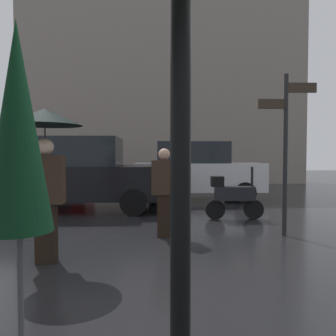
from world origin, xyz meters
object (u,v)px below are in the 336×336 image
at_px(parked_car_distant, 80,173).
at_px(street_signpost, 286,138).
at_px(folded_patio_umbrella_far, 18,141).
at_px(parked_scooter, 233,196).
at_px(parked_car_left, 197,171).
at_px(pedestrian_with_bag, 165,187).
at_px(parked_car_right, 29,169).
at_px(pedestrian_with_umbrella, 45,143).

relative_size(parked_car_distant, street_signpost, 1.48).
xyz_separation_m(folded_patio_umbrella_far, parked_scooter, (2.56, 5.66, -1.04)).
bearing_deg(parked_car_left, folded_patio_umbrella_far, 89.83).
height_order(folded_patio_umbrella_far, parked_car_distant, folded_patio_umbrella_far).
xyz_separation_m(parked_car_distant, street_signpost, (4.50, -2.98, 0.81)).
bearing_deg(pedestrian_with_bag, parked_car_right, 4.95).
xyz_separation_m(folded_patio_umbrella_far, pedestrian_with_bag, (0.94, 4.06, -0.67)).
relative_size(parked_car_left, parked_car_distant, 0.94).
bearing_deg(parked_car_right, pedestrian_with_bag, -70.39).
height_order(pedestrian_with_bag, parked_car_left, parked_car_left).
xyz_separation_m(parked_scooter, street_signpost, (0.63, -1.58, 1.26)).
distance_m(parked_scooter, parked_car_distant, 4.14).
distance_m(parked_scooter, parked_car_right, 8.68).
bearing_deg(folded_patio_umbrella_far, parked_car_left, 76.89).
relative_size(pedestrian_with_bag, parked_car_distant, 0.37).
bearing_deg(parked_car_left, pedestrian_with_umbrella, 78.89).
bearing_deg(parked_car_distant, parked_scooter, -11.10).
distance_m(folded_patio_umbrella_far, parked_car_right, 11.83).
height_order(folded_patio_umbrella_far, parked_scooter, folded_patio_umbrella_far).
bearing_deg(pedestrian_with_umbrella, pedestrian_with_bag, -0.29).
xyz_separation_m(pedestrian_with_umbrella, street_signpost, (3.93, 1.45, 0.15)).
relative_size(pedestrian_with_umbrella, pedestrian_with_bag, 1.32).
bearing_deg(pedestrian_with_umbrella, street_signpost, -20.32).
distance_m(parked_car_left, parked_car_distant, 3.90).
height_order(pedestrian_with_umbrella, parked_car_left, pedestrian_with_umbrella).
height_order(pedestrian_with_bag, parked_scooter, pedestrian_with_bag).
height_order(pedestrian_with_umbrella, street_signpost, street_signpost).
height_order(parked_car_left, street_signpost, street_signpost).
distance_m(parked_car_left, street_signpost, 5.07).
distance_m(parked_scooter, parked_car_left, 3.36).
xyz_separation_m(folded_patio_umbrella_far, parked_car_left, (2.09, 8.96, -0.60)).
bearing_deg(folded_patio_umbrella_far, pedestrian_with_umbrella, 105.78).
bearing_deg(pedestrian_with_bag, parked_car_distant, 5.10).
relative_size(parked_car_left, street_signpost, 1.40).
xyz_separation_m(parked_car_left, parked_car_right, (-6.35, 2.05, -0.03)).
relative_size(parked_car_left, parked_car_right, 0.91).
xyz_separation_m(pedestrian_with_bag, parked_car_distant, (-2.26, 3.00, 0.08)).
bearing_deg(street_signpost, pedestrian_with_umbrella, -159.67).
relative_size(folded_patio_umbrella_far, parked_car_right, 0.50).
xyz_separation_m(parked_car_left, parked_car_distant, (-3.40, -1.90, 0.02)).
bearing_deg(parked_car_right, parked_car_left, -35.08).
xyz_separation_m(pedestrian_with_umbrella, parked_car_right, (-3.52, 8.39, -0.71)).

